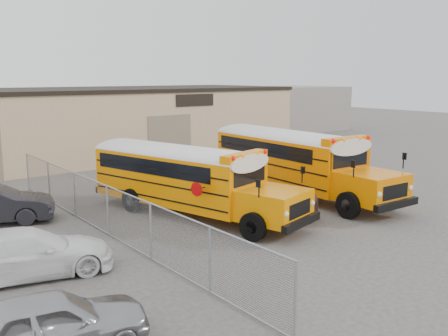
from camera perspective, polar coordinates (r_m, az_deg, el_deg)
ground at (r=19.07m, az=7.67°, el=-6.39°), size 120.00×120.00×0.00m
warehouse at (r=35.37m, az=-16.07°, el=5.01°), size 30.20×10.20×4.67m
chainlink_fence at (r=17.85m, az=-13.15°, el=-4.75°), size 0.07×18.07×1.81m
distant_building_right at (r=52.30m, az=7.43°, el=6.80°), size 10.00×8.00×4.40m
school_bus_left at (r=24.18m, az=-14.63°, el=0.93°), size 4.65×9.91×2.82m
school_bus_right at (r=28.43m, az=-0.66°, el=2.92°), size 3.02×10.47×3.04m
tarp_bundle at (r=19.47m, az=9.24°, el=-4.07°), size 1.08×1.03×1.28m
car_silver at (r=10.93m, az=-19.14°, el=-16.48°), size 4.07×2.16×1.32m
car_white at (r=15.02m, az=-21.53°, el=-9.05°), size 4.94×2.82×1.35m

